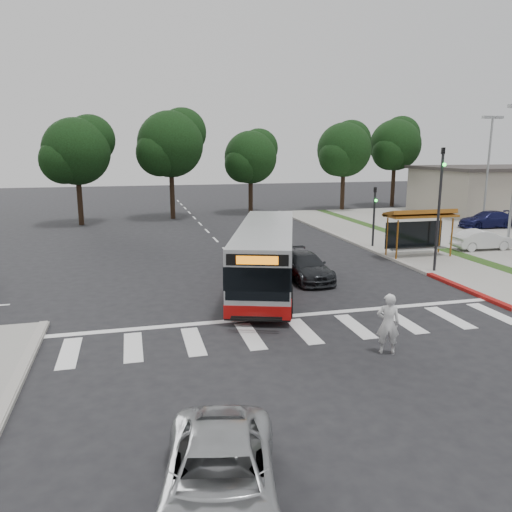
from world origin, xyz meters
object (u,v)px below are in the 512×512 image
object	(u,v)px
transit_bus	(266,257)
pedestrian	(388,324)
silver_suv_south	(219,479)
dark_sedan	(305,266)

from	to	relation	value
transit_bus	pedestrian	xyz separation A→B (m)	(1.69, -8.58, -0.46)
pedestrian	transit_bus	bearing A→B (deg)	-57.88
transit_bus	silver_suv_south	distance (m)	15.11
dark_sedan	transit_bus	bearing A→B (deg)	-161.23
pedestrian	dark_sedan	bearing A→B (deg)	-72.60
transit_bus	pedestrian	world-z (taller)	transit_bus
dark_sedan	silver_suv_south	xyz separation A→B (m)	(-7.05, -15.16, -0.02)
transit_bus	pedestrian	distance (m)	8.75
pedestrian	dark_sedan	size ratio (longest dim) A/B	0.44
pedestrian	silver_suv_south	distance (m)	8.65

